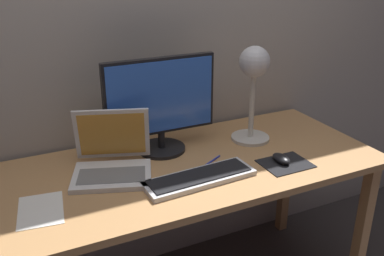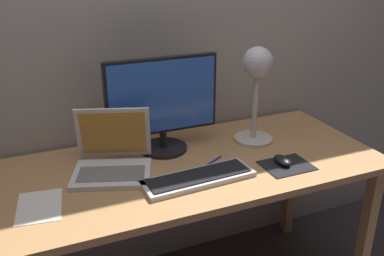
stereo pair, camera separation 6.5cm
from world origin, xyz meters
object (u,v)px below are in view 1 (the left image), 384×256
monitor (160,102)px  keyboard_main (199,178)px  laptop (112,155)px  pen (211,162)px  desk_lamp (254,76)px  mouse (281,158)px

monitor → keyboard_main: (0.03, -0.31, -0.21)m
laptop → pen: 0.41m
keyboard_main → pen: size_ratio=3.19×
desk_lamp → pen: 0.43m
keyboard_main → desk_lamp: size_ratio=1.02×
monitor → laptop: size_ratio=1.32×
keyboard_main → laptop: 0.36m
keyboard_main → mouse: size_ratio=4.65×
keyboard_main → pen: (0.11, 0.11, -0.01)m
keyboard_main → laptop: bearing=141.3°
desk_lamp → mouse: 0.39m
keyboard_main → laptop: size_ratio=1.20×
monitor → pen: size_ratio=3.50×
monitor → desk_lamp: desk_lamp is taller
keyboard_main → mouse: mouse is taller
monitor → mouse: monitor is taller
monitor → mouse: (0.40, -0.33, -0.20)m
laptop → pen: size_ratio=2.66×
keyboard_main → pen: 0.16m
laptop → keyboard_main: bearing=-38.7°
monitor → keyboard_main: monitor is taller
keyboard_main → desk_lamp: 0.55m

